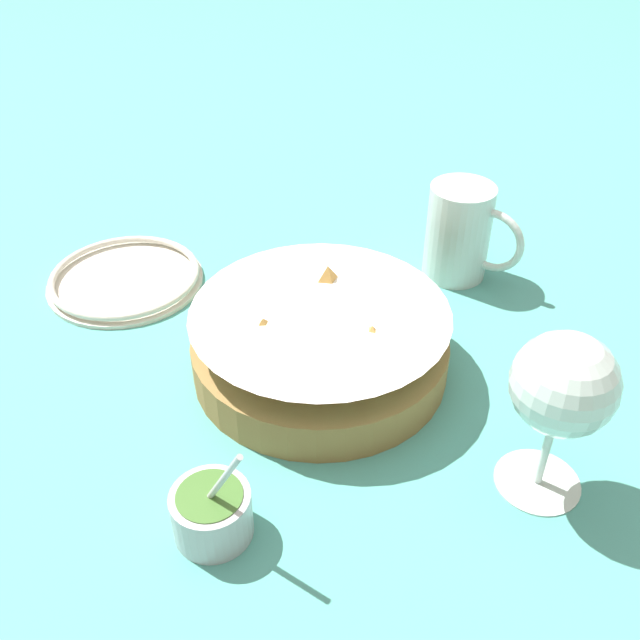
# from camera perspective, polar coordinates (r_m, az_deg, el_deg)

# --- Properties ---
(ground_plane) EXTENTS (4.00, 4.00, 0.00)m
(ground_plane) POSITION_cam_1_polar(r_m,az_deg,el_deg) (0.74, 2.26, -3.16)
(ground_plane) COLOR teal
(food_basket) EXTENTS (0.25, 0.25, 0.09)m
(food_basket) POSITION_cam_1_polar(r_m,az_deg,el_deg) (0.71, 0.01, -1.90)
(food_basket) COLOR olive
(food_basket) RESTS_ON ground_plane
(sauce_cup) EXTENTS (0.07, 0.06, 0.11)m
(sauce_cup) POSITION_cam_1_polar(r_m,az_deg,el_deg) (0.58, -8.65, -14.91)
(sauce_cup) COLOR #B7B7BC
(sauce_cup) RESTS_ON ground_plane
(wine_glass) EXTENTS (0.08, 0.08, 0.15)m
(wine_glass) POSITION_cam_1_polar(r_m,az_deg,el_deg) (0.57, 18.86, -5.24)
(wine_glass) COLOR silver
(wine_glass) RESTS_ON ground_plane
(beer_mug) EXTENTS (0.12, 0.08, 0.11)m
(beer_mug) POSITION_cam_1_polar(r_m,az_deg,el_deg) (0.85, 11.09, 6.66)
(beer_mug) COLOR silver
(beer_mug) RESTS_ON ground_plane
(side_plate) EXTENTS (0.18, 0.18, 0.01)m
(side_plate) POSITION_cam_1_polar(r_m,az_deg,el_deg) (0.87, -15.32, 3.27)
(side_plate) COLOR silver
(side_plate) RESTS_ON ground_plane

